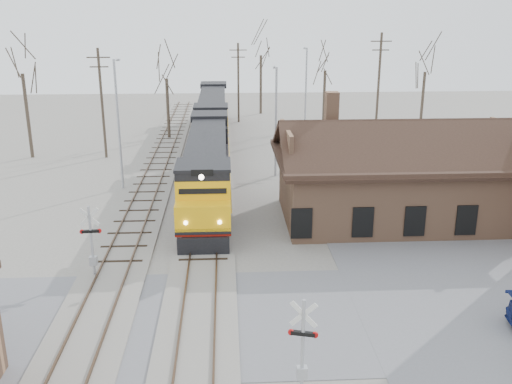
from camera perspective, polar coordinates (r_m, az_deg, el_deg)
ground at (r=25.38m, az=-5.76°, el=-12.60°), size 140.00×140.00×0.00m
road at (r=25.37m, az=-5.76°, el=-12.57°), size 60.00×9.00×0.03m
track_main at (r=39.03m, az=-4.86°, el=-1.31°), size 3.40×90.00×0.24m
track_siding at (r=39.44m, az=-11.41°, el=-1.40°), size 3.40×90.00×0.24m
depot at (r=37.01m, az=13.80°, el=0.97°), size 15.20×9.31×7.90m
locomotive_lead at (r=39.58m, az=-4.90°, el=2.48°), size 3.05×20.43×4.54m
locomotive_trailing at (r=59.79m, az=-4.37°, el=7.73°), size 3.05×20.43×4.29m
crossbuck_near at (r=20.24m, az=4.68°, el=-15.44°), size 1.02×0.36×3.64m
crossbuck_far at (r=29.41m, az=-16.10°, el=-4.97°), size 1.06×0.28×3.72m
streetlight_a at (r=42.82m, az=-13.60°, el=7.20°), size 0.25×2.04×9.48m
streetlight_b at (r=44.98m, az=2.00°, el=7.61°), size 0.25×2.04×8.62m
streetlight_c at (r=60.92m, az=5.00°, el=10.45°), size 0.25×2.04×9.05m
utility_pole_a at (r=52.49m, az=-15.15°, el=8.71°), size 2.00×0.24×9.66m
utility_pole_b at (r=67.63m, az=-1.78°, el=11.00°), size 2.00×0.24×9.14m
utility_pole_c at (r=56.71m, az=12.13°, el=10.14°), size 2.00×0.24×10.75m
tree_a at (r=54.26m, az=-22.48°, el=12.18°), size 4.99×4.99×12.22m
tree_b at (r=59.02m, az=-8.99°, el=12.11°), size 4.10×4.10×10.05m
tree_c at (r=73.09m, az=0.49°, el=14.46°), size 4.88×4.88×11.96m
tree_d at (r=66.77m, az=6.96°, el=12.82°), size 4.09×4.09×10.03m
tree_e at (r=63.65m, az=16.63°, el=12.39°), size 4.35×4.35×10.65m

